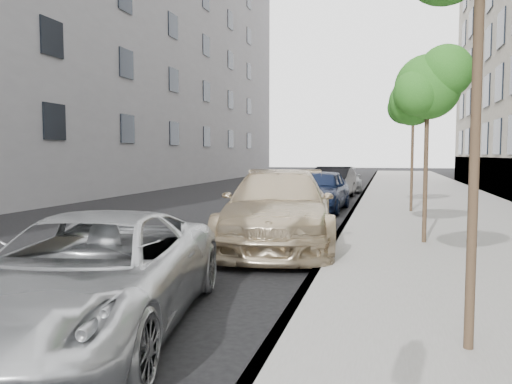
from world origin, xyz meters
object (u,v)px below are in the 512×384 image
at_px(tree_far, 414,98).
at_px(sedan_black, 333,183).
at_px(suv, 279,208).
at_px(sedan_blue, 320,190).
at_px(sedan_rear, 343,179).
at_px(minivan, 91,274).
at_px(tree_mid, 429,87).

height_order(tree_far, sedan_black, tree_far).
distance_m(suv, sedan_blue, 7.57).
distance_m(sedan_black, sedan_rear, 5.35).
xyz_separation_m(suv, sedan_rear, (-0.03, 18.21, -0.20)).
relative_size(minivan, suv, 0.83).
distance_m(tree_mid, tree_far, 6.52).
bearing_deg(sedan_blue, minivan, -91.54).
relative_size(tree_mid, sedan_rear, 0.92).
bearing_deg(tree_far, sedan_rear, 106.68).
height_order(sedan_black, sedan_rear, sedan_black).
height_order(tree_mid, sedan_blue, tree_mid).
distance_m(tree_far, sedan_blue, 4.73).
bearing_deg(minivan, sedan_rear, 77.96).
bearing_deg(minivan, tree_mid, 47.49).
bearing_deg(tree_mid, suv, -171.52).
height_order(minivan, suv, suv).
bearing_deg(tree_mid, sedan_blue, 115.18).
bearing_deg(sedan_blue, tree_far, -7.28).
bearing_deg(suv, tree_far, 56.14).
relative_size(sedan_blue, sedan_rear, 0.98).
bearing_deg(sedan_rear, minivan, -98.81).
bearing_deg(tree_far, sedan_blue, 170.19).
xyz_separation_m(sedan_blue, sedan_rear, (-0.03, 10.64, -0.10)).
bearing_deg(minivan, sedan_black, 77.50).
bearing_deg(tree_far, suv, -115.43).
bearing_deg(suv, minivan, -107.39).
height_order(sedan_blue, sedan_rear, sedan_blue).
distance_m(tree_far, minivan, 14.31).
xyz_separation_m(tree_mid, minivan, (-4.31, -6.71, -2.95)).
relative_size(tree_far, sedan_black, 1.04).
height_order(tree_mid, minivan, tree_mid).
bearing_deg(sedan_rear, sedan_blue, -96.41).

